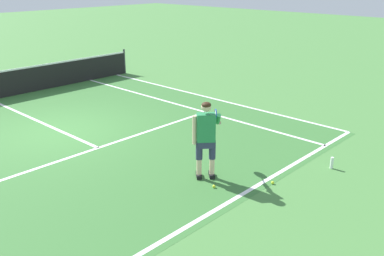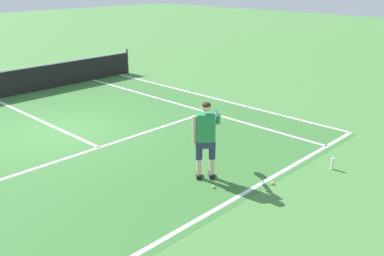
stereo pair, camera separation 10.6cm
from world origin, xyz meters
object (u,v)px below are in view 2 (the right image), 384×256
at_px(tennis_player, 206,135).
at_px(tennis_ball_by_baseline, 214,187).
at_px(water_bottle, 332,164).
at_px(tennis_ball_near_feet, 272,183).

height_order(tennis_player, tennis_ball_by_baseline, tennis_player).
bearing_deg(water_bottle, tennis_ball_by_baseline, 152.39).
distance_m(tennis_player, water_bottle, 3.03).
bearing_deg(tennis_ball_by_baseline, water_bottle, -27.61).
xyz_separation_m(tennis_player, tennis_ball_near_feet, (0.72, -1.25, -0.96)).
bearing_deg(tennis_ball_by_baseline, tennis_ball_near_feet, -39.03).
bearing_deg(water_bottle, tennis_ball_near_feet, 160.97).
height_order(tennis_ball_near_feet, water_bottle, water_bottle).
bearing_deg(tennis_ball_near_feet, water_bottle, -19.03).
distance_m(tennis_ball_near_feet, tennis_ball_by_baseline, 1.25).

